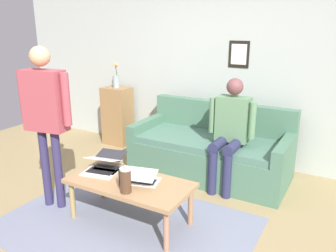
{
  "coord_description": "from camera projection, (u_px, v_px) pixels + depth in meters",
  "views": [
    {
      "loc": [
        -1.72,
        2.24,
        1.86
      ],
      "look_at": [
        0.02,
        -0.82,
        0.8
      ],
      "focal_mm": 36.42,
      "sensor_mm": 36.0,
      "label": 1
    }
  ],
  "objects": [
    {
      "name": "laptop_left",
      "position": [
        141.0,
        179.0,
        3.18
      ],
      "size": [
        0.39,
        0.36,
        0.14
      ],
      "color": "silver",
      "rests_on": "coffee_table"
    },
    {
      "name": "french_press",
      "position": [
        126.0,
        180.0,
        2.98
      ],
      "size": [
        0.12,
        0.1,
        0.26
      ],
      "color": "#4C3323",
      "rests_on": "coffee_table"
    },
    {
      "name": "coffee_table",
      "position": [
        130.0,
        185.0,
        3.24
      ],
      "size": [
        1.19,
        0.59,
        0.43
      ],
      "color": "#A17950",
      "rests_on": "ground_plane"
    },
    {
      "name": "person_seated",
      "position": [
        230.0,
        127.0,
        3.87
      ],
      "size": [
        0.55,
        0.51,
        1.28
      ],
      "color": "#272949",
      "rests_on": "ground_plane"
    },
    {
      "name": "laptop_center",
      "position": [
        107.0,
        164.0,
        3.5
      ],
      "size": [
        0.36,
        0.39,
        0.14
      ],
      "color": "#28282D",
      "rests_on": "coffee_table"
    },
    {
      "name": "area_rug",
      "position": [
        125.0,
        225.0,
        3.27
      ],
      "size": [
        2.36,
        1.61,
        0.01
      ],
      "primitive_type": "cube",
      "color": "slate",
      "rests_on": "ground_plane"
    },
    {
      "name": "side_shelf",
      "position": [
        118.0,
        116.0,
        5.41
      ],
      "size": [
        0.42,
        0.32,
        0.91
      ],
      "color": "olive",
      "rests_on": "ground_plane"
    },
    {
      "name": "laptop_right",
      "position": [
        101.0,
        168.0,
        3.41
      ],
      "size": [
        0.38,
        0.37,
        0.16
      ],
      "color": "silver",
      "rests_on": "coffee_table"
    },
    {
      "name": "couch",
      "position": [
        211.0,
        151.0,
        4.33
      ],
      "size": [
        1.93,
        0.9,
        0.88
      ],
      "color": "#477057",
      "rests_on": "ground_plane"
    },
    {
      "name": "back_wall",
      "position": [
        219.0,
        63.0,
        4.66
      ],
      "size": [
        7.04,
        0.11,
        2.7
      ],
      "color": "#ADB5AF",
      "rests_on": "ground_plane"
    },
    {
      "name": "flower_vase",
      "position": [
        116.0,
        80.0,
        5.24
      ],
      "size": [
        0.1,
        0.1,
        0.39
      ],
      "color": "#8D9EA6",
      "rests_on": "side_shelf"
    },
    {
      "name": "person_standing",
      "position": [
        45.0,
        108.0,
        3.33
      ],
      "size": [
        0.59,
        0.26,
        1.67
      ],
      "color": "#2F294E",
      "rests_on": "ground_plane"
    },
    {
      "name": "ground_plane",
      "position": [
        127.0,
        229.0,
        3.22
      ],
      "size": [
        7.68,
        7.68,
        0.0
      ],
      "primitive_type": "plane",
      "color": "#968156"
    }
  ]
}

